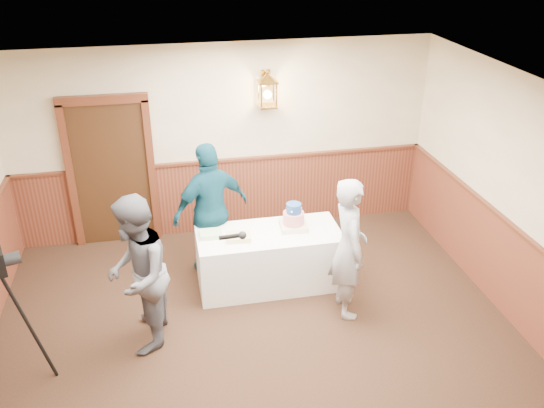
{
  "coord_description": "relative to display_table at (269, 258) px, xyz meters",
  "views": [
    {
      "loc": [
        -0.88,
        -4.23,
        4.3
      ],
      "look_at": [
        0.33,
        1.7,
        1.25
      ],
      "focal_mm": 38.0,
      "sensor_mm": 36.0,
      "label": 1
    }
  ],
  "objects": [
    {
      "name": "ground",
      "position": [
        -0.33,
        -1.9,
        -0.38
      ],
      "size": [
        7.0,
        7.0,
        0.0
      ],
      "primitive_type": "plane",
      "color": "black",
      "rests_on": "ground"
    },
    {
      "name": "room_shell",
      "position": [
        -0.39,
        -1.45,
        1.15
      ],
      "size": [
        6.02,
        7.02,
        2.81
      ],
      "color": "#C1AF91",
      "rests_on": "ground"
    },
    {
      "name": "display_table",
      "position": [
        0.0,
        0.0,
        0.0
      ],
      "size": [
        1.8,
        0.8,
        0.75
      ],
      "primitive_type": "cube",
      "color": "white",
      "rests_on": "ground"
    },
    {
      "name": "tiered_cake",
      "position": [
        0.33,
        0.06,
        0.51
      ],
      "size": [
        0.35,
        0.35,
        0.34
      ],
      "rotation": [
        0.0,
        0.0,
        -0.08
      ],
      "color": "beige",
      "rests_on": "display_table"
    },
    {
      "name": "sheet_cake_yellow",
      "position": [
        -0.4,
        -0.09,
        0.41
      ],
      "size": [
        0.32,
        0.25,
        0.06
      ],
      "primitive_type": "cube",
      "rotation": [
        0.0,
        0.0,
        -0.08
      ],
      "color": "#CFBE7C",
      "rests_on": "display_table"
    },
    {
      "name": "sheet_cake_green",
      "position": [
        -0.72,
        0.06,
        0.41
      ],
      "size": [
        0.27,
        0.22,
        0.06
      ],
      "primitive_type": "cube",
      "rotation": [
        0.0,
        0.0,
        -0.02
      ],
      "color": "#A3DB9A",
      "rests_on": "display_table"
    },
    {
      "name": "interviewer",
      "position": [
        -1.59,
        -0.87,
        0.52
      ],
      "size": [
        1.53,
        0.96,
        1.8
      ],
      "rotation": [
        0.0,
        0.0,
        -1.7
      ],
      "color": "#55555E",
      "rests_on": "ground"
    },
    {
      "name": "baker",
      "position": [
        0.79,
        -0.74,
        0.5
      ],
      "size": [
        0.44,
        0.65,
        1.74
      ],
      "primitive_type": "imported",
      "rotation": [
        0.0,
        0.0,
        1.54
      ],
      "color": "#9F9EA5",
      "rests_on": "ground"
    },
    {
      "name": "assistant_p",
      "position": [
        -0.66,
        0.46,
        0.53
      ],
      "size": [
        1.15,
        0.83,
        1.82
      ],
      "primitive_type": "imported",
      "rotation": [
        0.0,
        0.0,
        3.55
      ],
      "color": "#104052",
      "rests_on": "ground"
    }
  ]
}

